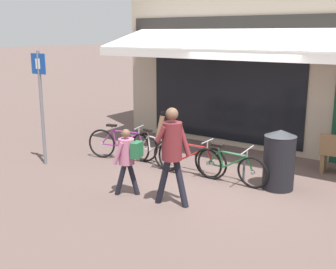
# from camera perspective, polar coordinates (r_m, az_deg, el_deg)

# --- Properties ---
(ground_plane) EXTENTS (160.00, 160.00, 0.00)m
(ground_plane) POSITION_cam_1_polar(r_m,az_deg,el_deg) (8.75, 7.30, -5.87)
(ground_plane) COLOR brown
(shop_front) EXTENTS (7.88, 4.76, 6.23)m
(shop_front) POSITION_cam_1_polar(r_m,az_deg,el_deg) (12.01, 15.01, 14.12)
(shop_front) COLOR tan
(shop_front) RESTS_ON ground_plane
(bike_rack_rail) EXTENTS (3.28, 0.04, 0.57)m
(bike_rack_rail) POSITION_cam_1_polar(r_m,az_deg,el_deg) (9.20, 1.30, -1.73)
(bike_rack_rail) COLOR #47494F
(bike_rack_rail) RESTS_ON ground_plane
(bicycle_purple) EXTENTS (1.71, 0.66, 0.83)m
(bicycle_purple) POSITION_cam_1_polar(r_m,az_deg,el_deg) (9.88, -6.22, -1.32)
(bicycle_purple) COLOR black
(bicycle_purple) RESTS_ON ground_plane
(bicycle_silver) EXTENTS (1.61, 0.57, 0.80)m
(bicycle_silver) POSITION_cam_1_polar(r_m,az_deg,el_deg) (9.39, -1.92, -2.15)
(bicycle_silver) COLOR black
(bicycle_silver) RESTS_ON ground_plane
(bicycle_red) EXTENTS (1.75, 0.52, 0.80)m
(bicycle_red) POSITION_cam_1_polar(r_m,az_deg,el_deg) (8.81, 2.79, -3.19)
(bicycle_red) COLOR black
(bicycle_red) RESTS_ON ground_plane
(bicycle_green) EXTENTS (1.64, 0.52, 0.80)m
(bicycle_green) POSITION_cam_1_polar(r_m,az_deg,el_deg) (8.37, 8.30, -4.29)
(bicycle_green) COLOR black
(bicycle_green) RESTS_ON ground_plane
(pedestrian_adult) EXTENTS (0.62, 0.53, 1.72)m
(pedestrian_adult) POSITION_cam_1_polar(r_m,az_deg,el_deg) (7.05, 0.52, -1.56)
(pedestrian_adult) COLOR black
(pedestrian_adult) RESTS_ON ground_plane
(pedestrian_child) EXTENTS (0.51, 0.52, 1.25)m
(pedestrian_child) POSITION_cam_1_polar(r_m,az_deg,el_deg) (7.61, -5.46, -2.73)
(pedestrian_child) COLOR black
(pedestrian_child) RESTS_ON ground_plane
(litter_bin) EXTENTS (0.60, 0.60, 1.15)m
(litter_bin) POSITION_cam_1_polar(r_m,az_deg,el_deg) (8.21, 14.82, -3.29)
(litter_bin) COLOR black
(litter_bin) RESTS_ON ground_plane
(parking_sign) EXTENTS (0.44, 0.07, 2.54)m
(parking_sign) POSITION_cam_1_polar(r_m,az_deg,el_deg) (9.66, -16.84, 4.95)
(parking_sign) COLOR slate
(parking_sign) RESTS_ON ground_plane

